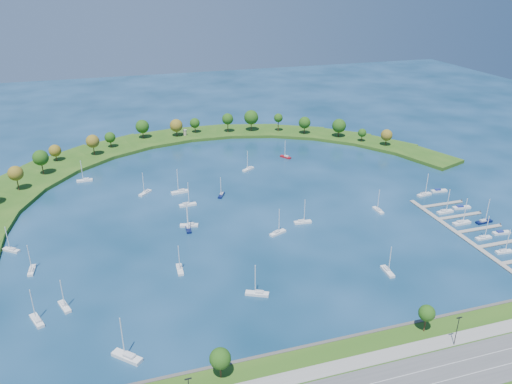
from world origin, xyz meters
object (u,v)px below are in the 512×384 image
object	(u,v)px
dock_system	(481,237)
moored_boat_9	(85,180)
docked_boat_7	(484,221)
docked_boat_8	(445,211)
harbor_tower	(185,132)
moored_boat_7	(11,249)
moored_boat_10	(248,169)
moored_boat_14	(32,269)
docked_boat_2	(504,251)
docked_boat_10	(424,194)
moored_boat_2	(303,221)
moored_boat_8	(257,293)
moored_boat_11	(127,356)
docked_boat_9	(461,207)
docked_boat_6	(462,222)
moored_boat_18	(188,228)
moored_boat_16	(286,156)
moored_boat_4	(188,204)
moored_boat_15	(145,192)
docked_boat_11	(439,191)
moored_boat_12	(180,269)
moored_boat_1	(189,224)
moored_boat_0	(388,270)
moored_boat_5	(278,232)
docked_boat_4	(484,237)
moored_boat_13	(180,191)
docked_boat_5	(501,233)
moored_boat_3	(64,306)
moored_boat_17	(37,320)
moored_boat_6	(378,210)
moored_boat_19	(221,194)

from	to	relation	value
dock_system	moored_boat_9	distance (m)	199.13
docked_boat_7	docked_boat_8	size ratio (longest dim) A/B	0.98
harbor_tower	moored_boat_7	bearing A→B (deg)	-126.22
moored_boat_10	moored_boat_14	distance (m)	132.34
docked_boat_2	docked_boat_10	distance (m)	57.80
moored_boat_2	moored_boat_8	xyz separation A→B (m)	(-35.79, -45.79, 0.01)
moored_boat_11	docked_boat_9	xyz separation A→B (m)	(160.15, 55.75, -0.34)
docked_boat_6	docked_boat_7	world-z (taller)	docked_boat_6
moored_boat_7	docked_boat_10	distance (m)	192.89
moored_boat_18	moored_boat_9	bearing A→B (deg)	-144.41
moored_boat_16	docked_boat_2	bearing A→B (deg)	167.20
moored_boat_4	moored_boat_8	xyz separation A→B (m)	(10.66, -79.22, -0.00)
moored_boat_14	moored_boat_15	size ratio (longest dim) A/B	0.92
docked_boat_11	docked_boat_9	bearing A→B (deg)	-88.91
docked_boat_2	docked_boat_11	size ratio (longest dim) A/B	1.23
moored_boat_12	moored_boat_18	xyz separation A→B (m)	(8.88, 31.42, -0.00)
moored_boat_9	moored_boat_1	bearing A→B (deg)	122.48
harbor_tower	docked_boat_6	world-z (taller)	docked_boat_6
moored_boat_0	moored_boat_9	distance (m)	167.98
moored_boat_5	docked_boat_10	size ratio (longest dim) A/B	1.00
moored_boat_11	docked_boat_10	world-z (taller)	moored_boat_11
moored_boat_8	docked_boat_4	bearing A→B (deg)	-148.90
moored_boat_14	moored_boat_18	distance (m)	64.44
moored_boat_1	docked_boat_7	world-z (taller)	moored_boat_1
moored_boat_2	docked_boat_4	distance (m)	77.10
moored_boat_4	moored_boat_15	xyz separation A→B (m)	(-18.18, 20.39, -0.01)
moored_boat_5	moored_boat_14	bearing A→B (deg)	157.39
moored_boat_13	docked_boat_5	xyz separation A→B (m)	(125.99, -84.52, -0.35)
moored_boat_8	docked_boat_2	bearing A→B (deg)	-155.41
dock_system	docked_boat_11	world-z (taller)	docked_boat_11
moored_boat_12	moored_boat_13	xyz separation A→B (m)	(11.83, 71.90, 0.06)
dock_system	moored_boat_13	size ratio (longest dim) A/B	6.21
moored_boat_3	moored_boat_4	distance (m)	85.81
moored_boat_10	moored_boat_11	world-z (taller)	moored_boat_11
moored_boat_8	moored_boat_17	bearing A→B (deg)	20.28
moored_boat_6	moored_boat_10	bearing A→B (deg)	30.41
moored_boat_15	moored_boat_4	bearing A→B (deg)	86.02
moored_boat_18	docked_boat_5	bearing A→B (deg)	75.12
docked_boat_5	docked_boat_7	world-z (taller)	docked_boat_7
dock_system	moored_boat_5	distance (m)	86.96
moored_boat_0	moored_boat_4	size ratio (longest dim) A/B	0.95
moored_boat_11	docked_boat_5	world-z (taller)	moored_boat_11
moored_boat_1	moored_boat_19	xyz separation A→B (m)	(21.41, 27.54, -0.04)
moored_boat_10	moored_boat_18	xyz separation A→B (m)	(-45.60, -60.88, -0.01)
moored_boat_1	docked_boat_4	world-z (taller)	moored_boat_1
moored_boat_16	moored_boat_19	bearing A→B (deg)	98.49
moored_boat_2	moored_boat_19	size ratio (longest dim) A/B	1.13
moored_boat_8	moored_boat_13	distance (m)	96.16
docked_boat_2	moored_boat_9	bearing A→B (deg)	146.96
moored_boat_7	moored_boat_12	xyz separation A→B (m)	(63.11, -34.59, 0.00)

